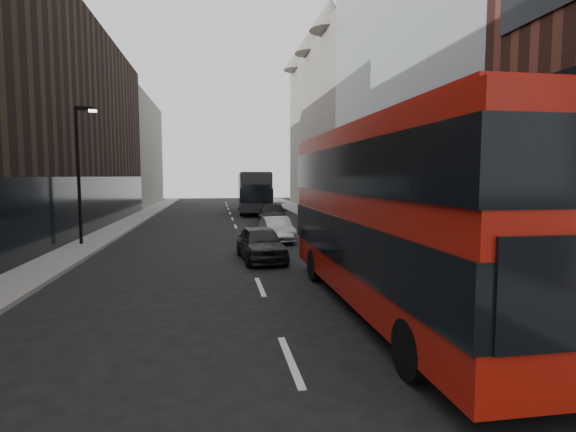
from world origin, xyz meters
name	(u,v)px	position (x,y,z in m)	size (l,w,h in m)	color
ground	(312,414)	(0.00, 0.00, 0.00)	(140.00, 140.00, 0.00)	black
sidewalk_right	(340,225)	(7.50, 25.00, 0.07)	(3.00, 80.00, 0.15)	slate
sidewalk_left	(117,229)	(-8.00, 25.00, 0.07)	(2.00, 80.00, 0.15)	slate
building_modern_block	(419,77)	(11.47, 21.00, 9.90)	(5.03, 22.00, 20.00)	#A9AEB4
building_victorian	(328,123)	(11.38, 44.00, 9.66)	(6.50, 24.00, 21.00)	slate
building_left_mid	(79,132)	(-11.50, 30.00, 7.00)	(5.00, 24.00, 14.00)	black
building_left_far	(132,153)	(-11.50, 52.00, 6.50)	(5.00, 20.00, 13.00)	slate
street_lamp	(80,165)	(-8.22, 18.00, 4.18)	(1.06, 0.22, 7.00)	black
red_bus	(394,210)	(3.21, 4.74, 2.74)	(2.90, 12.27, 4.94)	#941209
grey_bus	(253,191)	(2.35, 38.64, 2.15)	(3.37, 12.56, 4.02)	black
car_a	(261,243)	(0.50, 12.74, 0.75)	(1.76, 4.38, 1.49)	black
car_b	(277,229)	(1.96, 18.37, 0.67)	(1.43, 4.10, 1.35)	gray
car_c	(273,213)	(2.95, 27.88, 0.76)	(2.14, 5.27, 1.53)	black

